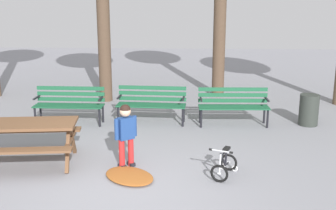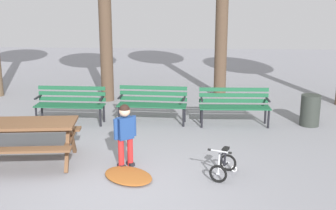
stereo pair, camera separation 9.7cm
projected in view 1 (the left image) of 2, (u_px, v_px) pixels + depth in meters
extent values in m
plane|color=gray|center=(121.00, 190.00, 6.57)|extent=(36.00, 36.00, 0.00)
cube|color=brown|center=(24.00, 124.00, 7.41)|extent=(1.88, 0.97, 0.05)
cube|color=brown|center=(16.00, 151.00, 6.95)|extent=(1.82, 0.45, 0.04)
cube|color=brown|center=(32.00, 130.00, 8.01)|extent=(1.82, 0.45, 0.04)
cube|color=brown|center=(68.00, 149.00, 7.32)|extent=(0.13, 0.57, 0.76)
cube|color=brown|center=(72.00, 139.00, 7.80)|extent=(0.13, 0.57, 0.76)
cube|color=brown|center=(70.00, 140.00, 7.54)|extent=(0.21, 1.10, 0.04)
cube|color=#195133|center=(71.00, 104.00, 9.99)|extent=(1.60, 0.10, 0.03)
cube|color=#195133|center=(69.00, 105.00, 9.88)|extent=(1.60, 0.10, 0.03)
cube|color=#195133|center=(68.00, 106.00, 9.76)|extent=(1.60, 0.10, 0.03)
cube|color=#195133|center=(66.00, 108.00, 9.64)|extent=(1.60, 0.10, 0.03)
cube|color=#195133|center=(71.00, 99.00, 10.01)|extent=(1.60, 0.07, 0.09)
cube|color=#195133|center=(71.00, 94.00, 9.97)|extent=(1.60, 0.07, 0.09)
cube|color=#195133|center=(70.00, 88.00, 9.94)|extent=(1.60, 0.07, 0.09)
cylinder|color=black|center=(100.00, 117.00, 9.67)|extent=(0.05, 0.05, 0.44)
cylinder|color=black|center=(103.00, 113.00, 10.02)|extent=(0.05, 0.05, 0.44)
cube|color=black|center=(101.00, 98.00, 9.75)|extent=(0.05, 0.40, 0.03)
cylinder|color=black|center=(35.00, 116.00, 9.77)|extent=(0.05, 0.05, 0.44)
cylinder|color=black|center=(41.00, 112.00, 10.11)|extent=(0.05, 0.05, 0.44)
cube|color=black|center=(37.00, 98.00, 9.84)|extent=(0.05, 0.40, 0.03)
cube|color=#195133|center=(152.00, 103.00, 10.04)|extent=(1.60, 0.16, 0.03)
cube|color=#195133|center=(151.00, 105.00, 9.92)|extent=(1.60, 0.16, 0.03)
cube|color=#195133|center=(151.00, 106.00, 9.81)|extent=(1.60, 0.16, 0.03)
cube|color=#195133|center=(150.00, 107.00, 9.69)|extent=(1.60, 0.16, 0.03)
cube|color=#195133|center=(152.00, 99.00, 10.05)|extent=(1.60, 0.13, 0.09)
cube|color=#195133|center=(152.00, 93.00, 10.02)|extent=(1.60, 0.13, 0.09)
cube|color=#195133|center=(152.00, 88.00, 9.98)|extent=(1.60, 0.13, 0.09)
cylinder|color=black|center=(183.00, 117.00, 9.69)|extent=(0.05, 0.05, 0.44)
cylinder|color=black|center=(184.00, 113.00, 10.04)|extent=(0.05, 0.05, 0.44)
cube|color=black|center=(183.00, 98.00, 9.76)|extent=(0.06, 0.40, 0.03)
cylinder|color=black|center=(118.00, 115.00, 9.84)|extent=(0.05, 0.05, 0.44)
cylinder|color=black|center=(121.00, 111.00, 10.19)|extent=(0.05, 0.05, 0.44)
cube|color=black|center=(119.00, 97.00, 9.91)|extent=(0.06, 0.40, 0.03)
cube|color=#195133|center=(233.00, 105.00, 9.87)|extent=(1.60, 0.12, 0.03)
cube|color=#195133|center=(233.00, 106.00, 9.76)|extent=(1.60, 0.12, 0.03)
cube|color=#195133|center=(234.00, 108.00, 9.64)|extent=(1.60, 0.12, 0.03)
cube|color=#195133|center=(235.00, 109.00, 9.53)|extent=(1.60, 0.12, 0.03)
cube|color=#195133|center=(233.00, 101.00, 9.89)|extent=(1.60, 0.10, 0.09)
cube|color=#195133|center=(233.00, 95.00, 9.85)|extent=(1.60, 0.10, 0.09)
cube|color=#195133|center=(233.00, 89.00, 9.82)|extent=(1.60, 0.10, 0.09)
cylinder|color=black|center=(268.00, 118.00, 9.59)|extent=(0.05, 0.05, 0.44)
cylinder|color=black|center=(264.00, 114.00, 9.94)|extent=(0.05, 0.05, 0.44)
cube|color=black|center=(267.00, 99.00, 9.66)|extent=(0.05, 0.40, 0.03)
cylinder|color=black|center=(201.00, 118.00, 9.61)|extent=(0.05, 0.05, 0.44)
cylinder|color=black|center=(200.00, 114.00, 9.96)|extent=(0.05, 0.05, 0.44)
cube|color=black|center=(201.00, 99.00, 9.68)|extent=(0.05, 0.40, 0.03)
cylinder|color=red|center=(131.00, 152.00, 7.44)|extent=(0.10, 0.10, 0.52)
cube|color=black|center=(131.00, 164.00, 7.50)|extent=(0.17, 0.18, 0.06)
cylinder|color=red|center=(122.00, 154.00, 7.34)|extent=(0.10, 0.10, 0.52)
cube|color=black|center=(122.00, 166.00, 7.40)|extent=(0.17, 0.18, 0.06)
cube|color=navy|center=(126.00, 128.00, 7.28)|extent=(0.31, 0.29, 0.38)
sphere|color=#E0B28E|center=(125.00, 111.00, 7.21)|extent=(0.19, 0.19, 0.19)
sphere|color=black|center=(125.00, 110.00, 7.20)|extent=(0.18, 0.18, 0.18)
cylinder|color=navy|center=(135.00, 126.00, 7.38)|extent=(0.08, 0.08, 0.36)
cylinder|color=navy|center=(117.00, 129.00, 7.18)|extent=(0.08, 0.08, 0.36)
torus|color=black|center=(219.00, 174.00, 6.80)|extent=(0.29, 0.15, 0.30)
cylinder|color=silver|center=(219.00, 174.00, 6.80)|extent=(0.06, 0.06, 0.04)
torus|color=black|center=(229.00, 162.00, 7.26)|extent=(0.29, 0.15, 0.30)
cylinder|color=silver|center=(229.00, 162.00, 7.26)|extent=(0.06, 0.06, 0.04)
torus|color=white|center=(235.00, 169.00, 7.24)|extent=(0.11, 0.06, 0.11)
torus|color=white|center=(222.00, 166.00, 7.33)|extent=(0.11, 0.06, 0.11)
cylinder|color=black|center=(223.00, 160.00, 6.92)|extent=(0.15, 0.30, 0.32)
cylinder|color=black|center=(226.00, 158.00, 7.06)|extent=(0.06, 0.08, 0.27)
cylinder|color=black|center=(227.00, 164.00, 7.17)|extent=(0.10, 0.20, 0.05)
cylinder|color=silver|center=(220.00, 164.00, 6.78)|extent=(0.06, 0.08, 0.32)
cylinder|color=black|center=(224.00, 154.00, 6.91)|extent=(0.15, 0.31, 0.05)
cube|color=black|center=(227.00, 149.00, 7.04)|extent=(0.15, 0.19, 0.04)
cylinder|color=silver|center=(221.00, 151.00, 6.74)|extent=(0.32, 0.15, 0.02)
cylinder|color=black|center=(231.00, 153.00, 6.67)|extent=(0.06, 0.05, 0.04)
cylinder|color=black|center=(211.00, 149.00, 6.81)|extent=(0.06, 0.05, 0.04)
ellipsoid|color=#9E5623|center=(129.00, 176.00, 6.99)|extent=(1.13, 1.11, 0.07)
cylinder|color=#2D332D|center=(309.00, 110.00, 9.78)|extent=(0.44, 0.44, 0.72)
cylinder|color=brown|center=(104.00, 36.00, 11.70)|extent=(0.35, 0.35, 3.65)
cylinder|color=brown|center=(220.00, 29.00, 12.23)|extent=(0.36, 0.36, 3.93)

